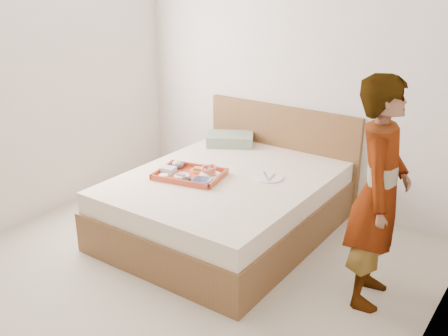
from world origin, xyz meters
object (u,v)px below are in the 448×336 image
tray (190,174)px  dinner_plate (269,177)px  bed (226,204)px  person (379,194)px

tray → dinner_plate: bearing=21.3°
bed → tray: (-0.25, -0.19, 0.29)m
tray → person: size_ratio=0.35×
bed → person: (1.39, -0.22, 0.54)m
tray → person: person is taller
dinner_plate → person: (1.07, -0.40, 0.27)m
dinner_plate → person: 1.18m
bed → tray: 0.43m
dinner_plate → person: bearing=-20.3°
bed → person: 1.51m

